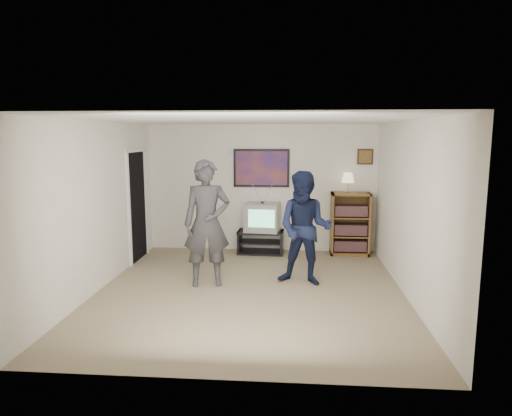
# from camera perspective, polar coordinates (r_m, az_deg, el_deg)

# --- Properties ---
(room_shell) EXTENTS (4.51, 5.00, 2.51)m
(room_shell) POSITION_cam_1_polar(r_m,az_deg,el_deg) (6.91, -0.52, 0.44)
(room_shell) COLOR #7E7050
(room_shell) RESTS_ON ground
(media_stand) EXTENTS (0.91, 0.53, 0.45)m
(media_stand) POSITION_cam_1_polar(r_m,az_deg,el_deg) (8.95, 0.59, -4.26)
(media_stand) COLOR black
(media_stand) RESTS_ON room_shell
(crt_television) EXTENTS (0.70, 0.61, 0.54)m
(crt_television) POSITION_cam_1_polar(r_m,az_deg,el_deg) (8.85, 0.80, -1.14)
(crt_television) COLOR gray
(crt_television) RESTS_ON media_stand
(bookshelf) EXTENTS (0.73, 0.42, 1.20)m
(bookshelf) POSITION_cam_1_polar(r_m,az_deg,el_deg) (8.97, 11.66, -1.94)
(bookshelf) COLOR brown
(bookshelf) RESTS_ON room_shell
(table_lamp) EXTENTS (0.24, 0.24, 0.38)m
(table_lamp) POSITION_cam_1_polar(r_m,az_deg,el_deg) (8.89, 11.42, 3.13)
(table_lamp) COLOR #FCF3BF
(table_lamp) RESTS_ON bookshelf
(person_tall) EXTENTS (0.79, 0.60, 1.93)m
(person_tall) POSITION_cam_1_polar(r_m,az_deg,el_deg) (6.97, -6.14, -1.92)
(person_tall) COLOR #323235
(person_tall) RESTS_ON room_shell
(person_short) EXTENTS (0.98, 0.84, 1.76)m
(person_short) POSITION_cam_1_polar(r_m,az_deg,el_deg) (7.03, 6.14, -2.55)
(person_short) COLOR #121933
(person_short) RESTS_ON room_shell
(controller_left) EXTENTS (0.08, 0.12, 0.03)m
(controller_left) POSITION_cam_1_polar(r_m,az_deg,el_deg) (7.10, -6.06, 0.65)
(controller_left) COLOR white
(controller_left) RESTS_ON person_tall
(controller_right) EXTENTS (0.07, 0.13, 0.04)m
(controller_right) POSITION_cam_1_polar(r_m,az_deg,el_deg) (7.19, 6.02, -0.81)
(controller_right) COLOR white
(controller_right) RESTS_ON person_short
(poster) EXTENTS (1.10, 0.03, 0.75)m
(poster) POSITION_cam_1_polar(r_m,az_deg,el_deg) (8.98, 0.68, 5.01)
(poster) COLOR black
(poster) RESTS_ON room_shell
(air_vent) EXTENTS (0.28, 0.02, 0.14)m
(air_vent) POSITION_cam_1_polar(r_m,az_deg,el_deg) (9.02, -2.83, 6.92)
(air_vent) COLOR white
(air_vent) RESTS_ON room_shell
(small_picture) EXTENTS (0.30, 0.03, 0.30)m
(small_picture) POSITION_cam_1_polar(r_m,az_deg,el_deg) (9.06, 13.49, 6.25)
(small_picture) COLOR #31220F
(small_picture) RESTS_ON room_shell
(doorway) EXTENTS (0.03, 0.85, 2.00)m
(doorway) POSITION_cam_1_polar(r_m,az_deg,el_deg) (8.64, -14.68, 0.21)
(doorway) COLOR black
(doorway) RESTS_ON room_shell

